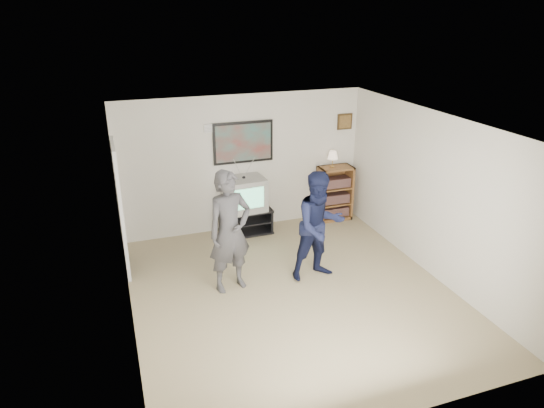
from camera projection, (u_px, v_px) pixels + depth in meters
room_shell at (285, 206)px, 6.90m from camera, size 4.51×5.00×2.51m
media_stand at (246, 221)px, 8.92m from camera, size 0.93×0.53×0.46m
crt_television at (244, 194)px, 8.71m from camera, size 0.75×0.65×0.60m
bookshelf at (335, 193)px, 9.40m from camera, size 0.65×0.37×1.07m
table_lamp at (333, 159)px, 9.15m from camera, size 0.20×0.20×0.31m
person_tall at (230, 232)px, 6.90m from camera, size 0.75×0.58×1.82m
person_short at (319, 226)px, 7.23m from camera, size 0.88×0.71×1.70m
controller_left at (224, 213)px, 6.99m from camera, size 0.05×0.13×0.04m
controller_right at (312, 206)px, 7.29m from camera, size 0.04×0.12×0.04m
poster at (243, 142)px, 8.62m from camera, size 1.10×0.03×0.75m
air_vent at (212, 128)px, 8.34m from camera, size 0.28×0.02×0.14m
small_picture at (345, 122)px, 9.15m from camera, size 0.30×0.03×0.30m
doorway at (120, 210)px, 7.42m from camera, size 0.03×0.85×2.00m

